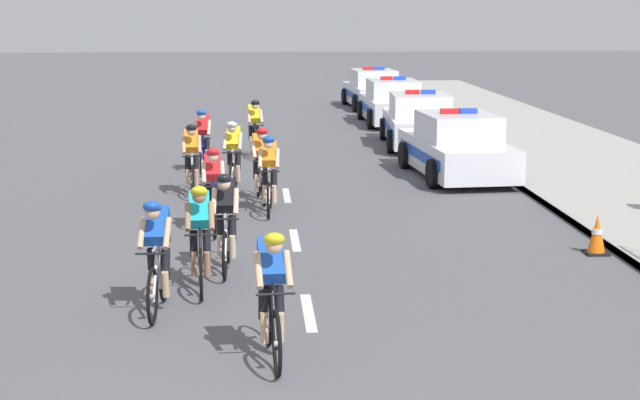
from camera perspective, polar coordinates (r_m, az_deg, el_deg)
sidewalk_slab at (r=22.48m, az=17.59°, el=0.89°), size 5.00×60.00×0.12m
kerb_edge at (r=21.71m, az=11.64°, el=0.85°), size 0.16×60.00×0.13m
lane_markings_centre at (r=12.70m, az=-0.68°, el=-6.54°), size 0.14×17.60×0.01m
cyclist_lead at (r=10.81m, az=-2.80°, el=-5.39°), size 0.44×1.72×1.56m
cyclist_second at (r=12.64m, az=-9.45°, el=-3.09°), size 0.43×1.72×1.56m
cyclist_third at (r=13.55m, az=-6.99°, el=-2.05°), size 0.43×1.72×1.56m
cyclist_fourth at (r=14.49m, az=-5.49°, el=-1.16°), size 0.42×1.72×1.56m
cyclist_fifth at (r=17.05m, az=-6.23°, el=0.70°), size 0.44×1.72×1.56m
cyclist_sixth at (r=18.53m, az=-2.97°, el=1.58°), size 0.43×1.72×1.56m
cyclist_seventh at (r=19.74m, az=-3.46°, el=2.17°), size 0.45×1.72×1.56m
cyclist_eighth at (r=20.89m, az=-5.06°, el=2.65°), size 0.44×1.72×1.56m
cyclist_ninth at (r=23.31m, az=-6.82°, el=3.50°), size 0.42×1.72×1.56m
cyclist_tenth at (r=20.50m, az=-7.46°, el=2.43°), size 0.44×1.72×1.56m
cyclist_eleventh at (r=25.61m, az=-3.83°, el=4.24°), size 0.45×1.72×1.56m
police_car_nearest at (r=22.81m, az=7.95°, el=3.03°), size 2.25×4.52×1.59m
police_car_second at (r=27.79m, az=5.80°, el=4.52°), size 2.20×4.50×1.59m
police_car_third at (r=33.10m, az=4.23°, el=5.61°), size 2.03×4.41×1.59m
police_car_furthest at (r=38.39m, az=3.10°, el=6.39°), size 2.19×4.49×1.59m
traffic_cone_near at (r=16.16m, az=15.80°, el=-1.97°), size 0.36×0.36×0.64m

